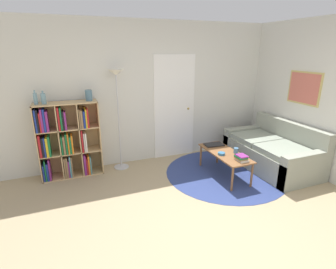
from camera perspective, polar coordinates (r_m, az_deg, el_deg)
The scene contains 15 objects.
ground_plane at distance 3.39m, azimuth 11.30°, elevation -20.46°, with size 14.00×14.00×0.00m, color tan.
wall_back at distance 5.00m, azimuth -3.24°, elevation 8.77°, with size 7.75×0.11×2.60m.
wall_right at distance 5.27m, azimuth 27.30°, elevation 7.44°, with size 0.08×5.48×2.60m.
rug at distance 4.81m, azimuth 12.29°, elevation -8.12°, with size 2.09×2.09×0.01m.
bookshelf at distance 4.70m, azimuth -21.22°, elevation -1.24°, with size 0.99×0.34×1.28m.
floor_lamp at distance 4.58m, azimuth -11.10°, elevation 9.73°, with size 0.28×0.28×1.78m.
couch at distance 5.25m, azimuth 22.00°, elevation -3.54°, with size 0.95×1.70×0.83m.
coffee_table at distance 4.57m, azimuth 12.26°, elevation -4.37°, with size 0.44×1.09×0.43m.
laptop at distance 4.85m, azimuth 9.97°, elevation -2.17°, with size 0.35×0.24×0.02m.
bowl at distance 4.44m, azimuth 11.56°, elevation -4.09°, with size 0.12×0.12×0.04m.
book_stack_on_table at distance 4.27m, azimuth 15.69°, elevation -4.94°, with size 0.16×0.19×0.09m.
cup at distance 4.55m, azimuth 14.57°, elevation -3.39°, with size 0.08×0.08×0.09m.
bottle_left at distance 4.54m, azimuth -26.90°, elevation 6.99°, with size 0.06×0.06×0.22m.
bottle_middle at distance 4.51m, azimuth -25.48°, elevation 7.07°, with size 0.07×0.07×0.21m.
vase_on_shelf at distance 4.55m, azimuth -16.87°, elevation 8.15°, with size 0.11×0.11×0.18m.
Camera 1 is at (-1.53, -2.19, 2.10)m, focal length 28.00 mm.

